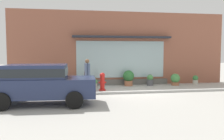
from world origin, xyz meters
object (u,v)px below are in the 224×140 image
(potted_plant_window_left, at_px, (70,81))
(potted_plant_window_center, at_px, (129,77))
(fire_hydrant, at_px, (102,81))
(pedestrian_with_handbag, at_px, (87,72))
(potted_plant_corner_tall, at_px, (56,81))
(potted_plant_by_entrance, at_px, (150,80))
(potted_plant_low_front, at_px, (95,83))
(parked_car_navy, at_px, (40,82))
(potted_plant_trailing_edge, at_px, (175,79))
(potted_plant_near_hydrant, at_px, (195,80))

(potted_plant_window_left, bearing_deg, potted_plant_window_center, -0.56)
(fire_hydrant, xyz_separation_m, pedestrian_with_handbag, (-0.84, -0.17, 0.53))
(potted_plant_window_left, xyz_separation_m, potted_plant_corner_tall, (-0.76, -0.26, 0.04))
(potted_plant_by_entrance, height_order, potted_plant_window_center, potted_plant_window_center)
(potted_plant_low_front, relative_size, potted_plant_window_left, 0.73)
(fire_hydrant, xyz_separation_m, potted_plant_low_front, (-0.30, 1.28, -0.25))
(parked_car_navy, height_order, potted_plant_low_front, parked_car_navy)
(pedestrian_with_handbag, xyz_separation_m, potted_plant_corner_tall, (-1.72, 1.47, -0.62))
(potted_plant_by_entrance, height_order, potted_plant_trailing_edge, potted_plant_trailing_edge)
(pedestrian_with_handbag, height_order, potted_plant_trailing_edge, pedestrian_with_handbag)
(potted_plant_window_left, bearing_deg, pedestrian_with_handbag, -60.96)
(potted_plant_by_entrance, xyz_separation_m, potted_plant_window_center, (-1.36, 0.15, 0.19))
(potted_plant_by_entrance, bearing_deg, fire_hydrant, -156.96)
(fire_hydrant, relative_size, potted_plant_near_hydrant, 1.66)
(potted_plant_by_entrance, bearing_deg, potted_plant_corner_tall, -179.32)
(potted_plant_by_entrance, distance_m, potted_plant_trailing_edge, 1.63)
(parked_car_navy, bearing_deg, potted_plant_near_hydrant, 29.01)
(fire_hydrant, distance_m, potted_plant_by_entrance, 3.49)
(potted_plant_window_left, bearing_deg, potted_plant_by_entrance, -2.16)
(potted_plant_low_front, bearing_deg, potted_plant_near_hydrant, 1.27)
(potted_plant_by_entrance, bearing_deg, potted_plant_near_hydrant, 1.02)
(potted_plant_corner_tall, bearing_deg, potted_plant_low_front, -0.57)
(pedestrian_with_handbag, relative_size, potted_plant_low_front, 3.48)
(fire_hydrant, xyz_separation_m, potted_plant_corner_tall, (-2.57, 1.30, -0.09))
(parked_car_navy, distance_m, potted_plant_window_left, 4.81)
(potted_plant_trailing_edge, distance_m, potted_plant_corner_tall, 7.40)
(potted_plant_window_center, distance_m, potted_plant_low_front, 2.18)
(parked_car_navy, bearing_deg, pedestrian_with_handbag, 57.88)
(potted_plant_trailing_edge, bearing_deg, potted_plant_by_entrance, 174.72)
(pedestrian_with_handbag, relative_size, potted_plant_near_hydrant, 2.94)
(pedestrian_with_handbag, bearing_deg, potted_plant_trailing_edge, -93.26)
(potted_plant_corner_tall, bearing_deg, potted_plant_trailing_edge, -0.63)
(fire_hydrant, relative_size, potted_plant_corner_tall, 1.29)
(parked_car_navy, height_order, potted_plant_window_left, parked_car_navy)
(potted_plant_near_hydrant, bearing_deg, potted_plant_window_center, 178.76)
(fire_hydrant, distance_m, potted_plant_low_front, 1.33)
(potted_plant_near_hydrant, xyz_separation_m, potted_plant_corner_tall, (-8.90, -0.12, 0.11))
(potted_plant_by_entrance, xyz_separation_m, potted_plant_low_front, (-3.51, -0.09, -0.08))
(potted_plant_low_front, bearing_deg, potted_plant_window_center, 6.48)
(potted_plant_window_center, height_order, potted_plant_window_left, potted_plant_window_center)
(pedestrian_with_handbag, relative_size, potted_plant_window_center, 1.80)
(parked_car_navy, bearing_deg, potted_plant_low_front, 62.23)
(potted_plant_near_hydrant, xyz_separation_m, potted_plant_trailing_edge, (-1.50, -0.21, 0.08))
(pedestrian_with_handbag, height_order, potted_plant_by_entrance, pedestrian_with_handbag)
(potted_plant_by_entrance, height_order, potted_plant_window_left, potted_plant_by_entrance)
(potted_plant_window_left, bearing_deg, potted_plant_trailing_edge, -2.92)
(pedestrian_with_handbag, height_order, potted_plant_window_center, pedestrian_with_handbag)
(potted_plant_corner_tall, bearing_deg, pedestrian_with_handbag, -40.45)
(potted_plant_near_hydrant, bearing_deg, potted_plant_trailing_edge, -172.19)
(fire_hydrant, distance_m, potted_plant_corner_tall, 2.88)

